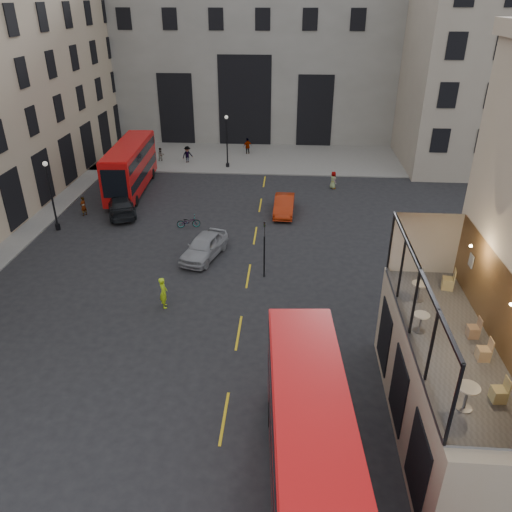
# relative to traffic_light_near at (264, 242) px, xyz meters

# --- Properties ---
(ground) EXTENTS (140.00, 140.00, 0.00)m
(ground) POSITION_rel_traffic_light_near_xyz_m (1.00, -12.00, -2.42)
(ground) COLOR black
(ground) RESTS_ON ground
(host_frontage) EXTENTS (3.00, 11.00, 4.50)m
(host_frontage) POSITION_rel_traffic_light_near_xyz_m (7.50, -12.00, -0.17)
(host_frontage) COLOR tan
(host_frontage) RESTS_ON ground
(cafe_floor) EXTENTS (3.00, 10.00, 0.10)m
(cafe_floor) POSITION_rel_traffic_light_near_xyz_m (7.50, -12.00, 2.12)
(cafe_floor) COLOR slate
(cafe_floor) RESTS_ON host_frontage
(gateway) EXTENTS (35.00, 10.60, 18.00)m
(gateway) POSITION_rel_traffic_light_near_xyz_m (-4.00, 35.99, 6.96)
(gateway) COLOR gray
(gateway) RESTS_ON ground
(building_right) EXTENTS (16.60, 18.60, 20.00)m
(building_right) POSITION_rel_traffic_light_near_xyz_m (21.00, 27.97, 7.97)
(building_right) COLOR #A29683
(building_right) RESTS_ON ground
(pavement_far) EXTENTS (40.00, 12.00, 0.12)m
(pavement_far) POSITION_rel_traffic_light_near_xyz_m (-5.00, 26.00, -2.36)
(pavement_far) COLOR slate
(pavement_far) RESTS_ON ground
(traffic_light_near) EXTENTS (0.16, 0.20, 3.80)m
(traffic_light_near) POSITION_rel_traffic_light_near_xyz_m (0.00, 0.00, 0.00)
(traffic_light_near) COLOR black
(traffic_light_near) RESTS_ON ground
(traffic_light_far) EXTENTS (0.16, 0.20, 3.80)m
(traffic_light_far) POSITION_rel_traffic_light_near_xyz_m (-14.00, 16.00, 0.00)
(traffic_light_far) COLOR black
(traffic_light_far) RESTS_ON ground
(street_lamp_a) EXTENTS (0.36, 0.36, 5.33)m
(street_lamp_a) POSITION_rel_traffic_light_near_xyz_m (-16.00, 6.00, -0.03)
(street_lamp_a) COLOR black
(street_lamp_a) RESTS_ON ground
(street_lamp_b) EXTENTS (0.36, 0.36, 5.33)m
(street_lamp_b) POSITION_rel_traffic_light_near_xyz_m (-5.00, 22.00, -0.03)
(street_lamp_b) COLOR black
(street_lamp_b) RESTS_ON ground
(bus_near) EXTENTS (3.33, 11.27, 4.44)m
(bus_near) POSITION_rel_traffic_light_near_xyz_m (2.40, -15.60, 0.07)
(bus_near) COLOR #BD0D0E
(bus_near) RESTS_ON ground
(bus_far) EXTENTS (3.05, 10.78, 4.25)m
(bus_far) POSITION_rel_traffic_light_near_xyz_m (-12.75, 14.72, -0.04)
(bus_far) COLOR #B70D0C
(bus_far) RESTS_ON ground
(car_a) EXTENTS (3.12, 5.02, 1.59)m
(car_a) POSITION_rel_traffic_light_near_xyz_m (-4.18, 2.38, -1.63)
(car_a) COLOR gray
(car_a) RESTS_ON ground
(car_b) EXTENTS (1.70, 4.47, 1.46)m
(car_b) POSITION_rel_traffic_light_near_xyz_m (1.03, 10.34, -1.70)
(car_b) COLOR #A22509
(car_b) RESTS_ON ground
(car_c) EXTENTS (3.89, 5.60, 1.51)m
(car_c) POSITION_rel_traffic_light_near_xyz_m (-12.10, 9.30, -1.67)
(car_c) COLOR black
(car_c) RESTS_ON ground
(bicycle) EXTENTS (1.86, 0.98, 0.93)m
(bicycle) POSITION_rel_traffic_light_near_xyz_m (-6.18, 7.11, -1.96)
(bicycle) COLOR gray
(bicycle) RESTS_ON ground
(cyclist) EXTENTS (0.65, 0.80, 1.89)m
(cyclist) POSITION_rel_traffic_light_near_xyz_m (-5.47, -3.82, -1.48)
(cyclist) COLOR #AFDD17
(cyclist) RESTS_ON ground
(pedestrian_a) EXTENTS (0.92, 0.83, 1.54)m
(pedestrian_a) POSITION_rel_traffic_light_near_xyz_m (-12.25, 23.44, -1.66)
(pedestrian_a) COLOR gray
(pedestrian_a) RESTS_ON ground
(pedestrian_b) EXTENTS (1.35, 1.30, 1.85)m
(pedestrian_b) POSITION_rel_traffic_light_near_xyz_m (-9.36, 23.20, -1.50)
(pedestrian_b) COLOR gray
(pedestrian_b) RESTS_ON ground
(pedestrian_c) EXTENTS (1.17, 0.92, 1.86)m
(pedestrian_c) POSITION_rel_traffic_light_near_xyz_m (-3.35, 26.89, -1.50)
(pedestrian_c) COLOR gray
(pedestrian_c) RESTS_ON ground
(pedestrian_d) EXTENTS (0.79, 0.92, 1.59)m
(pedestrian_d) POSITION_rel_traffic_light_near_xyz_m (5.38, 16.64, -1.63)
(pedestrian_d) COLOR gray
(pedestrian_d) RESTS_ON ground
(pedestrian_e) EXTENTS (0.57, 0.67, 1.57)m
(pedestrian_e) POSITION_rel_traffic_light_near_xyz_m (-15.03, 8.85, -1.64)
(pedestrian_e) COLOR gray
(pedestrian_e) RESTS_ON ground
(cafe_table_near) EXTENTS (0.69, 0.69, 0.86)m
(cafe_table_near) POSITION_rel_traffic_light_near_xyz_m (6.97, -15.52, 2.74)
(cafe_table_near) COLOR white
(cafe_table_near) RESTS_ON cafe_floor
(cafe_table_mid) EXTENTS (0.60, 0.60, 0.75)m
(cafe_table_mid) POSITION_rel_traffic_light_near_xyz_m (6.47, -11.59, 2.67)
(cafe_table_mid) COLOR white
(cafe_table_mid) RESTS_ON cafe_floor
(cafe_table_far) EXTENTS (0.64, 0.64, 0.80)m
(cafe_table_far) POSITION_rel_traffic_light_near_xyz_m (6.86, -9.41, 2.71)
(cafe_table_far) COLOR beige
(cafe_table_far) RESTS_ON cafe_floor
(cafe_chair_a) EXTENTS (0.45, 0.45, 0.85)m
(cafe_chair_a) POSITION_rel_traffic_light_near_xyz_m (8.12, -15.10, 2.43)
(cafe_chair_a) COLOR #D6C27B
(cafe_chair_a) RESTS_ON cafe_floor
(cafe_chair_b) EXTENTS (0.42, 0.42, 0.84)m
(cafe_chair_b) POSITION_rel_traffic_light_near_xyz_m (8.30, -13.09, 2.43)
(cafe_chair_b) COLOR #DDB27F
(cafe_chair_b) RESTS_ON cafe_floor
(cafe_chair_c) EXTENTS (0.41, 0.41, 0.82)m
(cafe_chair_c) POSITION_rel_traffic_light_near_xyz_m (8.35, -11.80, 2.42)
(cafe_chair_c) COLOR tan
(cafe_chair_c) RESTS_ON cafe_floor
(cafe_chair_d) EXTENTS (0.55, 0.55, 0.94)m
(cafe_chair_d) POSITION_rel_traffic_light_near_xyz_m (8.34, -8.39, 2.46)
(cafe_chair_d) COLOR #CFB977
(cafe_chair_d) RESTS_ON cafe_floor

